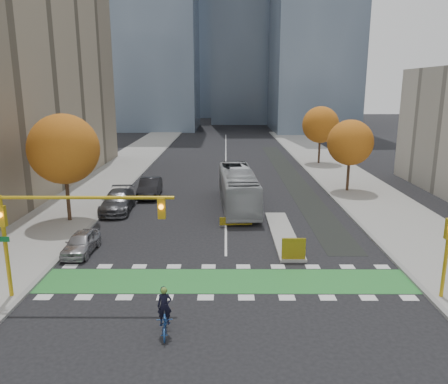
{
  "coord_description": "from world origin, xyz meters",
  "views": [
    {
      "loc": [
        -0.02,
        -20.03,
        10.08
      ],
      "look_at": [
        -0.13,
        9.35,
        3.0
      ],
      "focal_mm": 35.0,
      "sensor_mm": 36.0,
      "label": 1
    }
  ],
  "objects_px": {
    "traffic_signal_west": "(57,220)",
    "bus": "(238,188)",
    "tree_east_far": "(321,125)",
    "parked_car_b": "(150,188)",
    "tree_east_near": "(350,143)",
    "tree_west": "(64,149)",
    "cyclist": "(165,319)",
    "parked_car_c": "(118,201)",
    "hazard_board": "(294,249)",
    "parked_car_a": "(81,243)",
    "traffic_signal_east": "(447,246)"
  },
  "relations": [
    {
      "from": "tree_east_far",
      "to": "parked_car_b",
      "type": "relative_size",
      "value": 1.47
    },
    {
      "from": "tree_west",
      "to": "traffic_signal_east",
      "type": "height_order",
      "value": "tree_west"
    },
    {
      "from": "tree_east_far",
      "to": "parked_car_a",
      "type": "bearing_deg",
      "value": -123.5
    },
    {
      "from": "traffic_signal_east",
      "to": "parked_car_b",
      "type": "xyz_separation_m",
      "value": [
        -17.66,
        20.51,
        -1.88
      ]
    },
    {
      "from": "traffic_signal_west",
      "to": "bus",
      "type": "xyz_separation_m",
      "value": [
        8.98,
        16.9,
        -2.4
      ]
    },
    {
      "from": "parked_car_c",
      "to": "hazard_board",
      "type": "bearing_deg",
      "value": -42.25
    },
    {
      "from": "cyclist",
      "to": "parked_car_b",
      "type": "relative_size",
      "value": 0.41
    },
    {
      "from": "tree_west",
      "to": "parked_car_b",
      "type": "xyz_separation_m",
      "value": [
        4.84,
        8.0,
        -4.76
      ]
    },
    {
      "from": "parked_car_a",
      "to": "tree_west",
      "type": "bearing_deg",
      "value": 116.12
    },
    {
      "from": "tree_east_far",
      "to": "parked_car_b",
      "type": "distance_m",
      "value": 27.01
    },
    {
      "from": "tree_east_near",
      "to": "traffic_signal_west",
      "type": "height_order",
      "value": "tree_east_near"
    },
    {
      "from": "hazard_board",
      "to": "parked_car_a",
      "type": "bearing_deg",
      "value": 174.2
    },
    {
      "from": "tree_west",
      "to": "traffic_signal_west",
      "type": "xyz_separation_m",
      "value": [
        4.07,
        -12.51,
        -1.58
      ]
    },
    {
      "from": "cyclist",
      "to": "bus",
      "type": "bearing_deg",
      "value": 73.93
    },
    {
      "from": "traffic_signal_east",
      "to": "traffic_signal_west",
      "type": "bearing_deg",
      "value": -179.99
    },
    {
      "from": "tree_east_far",
      "to": "parked_car_b",
      "type": "bearing_deg",
      "value": -137.53
    },
    {
      "from": "hazard_board",
      "to": "parked_car_c",
      "type": "relative_size",
      "value": 0.24
    },
    {
      "from": "traffic_signal_east",
      "to": "parked_car_b",
      "type": "relative_size",
      "value": 0.79
    },
    {
      "from": "tree_east_near",
      "to": "bus",
      "type": "bearing_deg",
      "value": -152.87
    },
    {
      "from": "traffic_signal_west",
      "to": "bus",
      "type": "distance_m",
      "value": 19.29
    },
    {
      "from": "traffic_signal_west",
      "to": "parked_car_c",
      "type": "relative_size",
      "value": 1.47
    },
    {
      "from": "tree_east_far",
      "to": "traffic_signal_west",
      "type": "distance_m",
      "value": 43.61
    },
    {
      "from": "traffic_signal_west",
      "to": "parked_car_c",
      "type": "xyz_separation_m",
      "value": [
        -1.07,
        15.51,
        -3.19
      ]
    },
    {
      "from": "bus",
      "to": "parked_car_b",
      "type": "relative_size",
      "value": 2.24
    },
    {
      "from": "hazard_board",
      "to": "parked_car_a",
      "type": "height_order",
      "value": "hazard_board"
    },
    {
      "from": "tree_west",
      "to": "traffic_signal_west",
      "type": "distance_m",
      "value": 13.25
    },
    {
      "from": "tree_east_near",
      "to": "cyclist",
      "type": "height_order",
      "value": "tree_east_near"
    },
    {
      "from": "traffic_signal_west",
      "to": "traffic_signal_east",
      "type": "bearing_deg",
      "value": 0.01
    },
    {
      "from": "tree_east_far",
      "to": "traffic_signal_east",
      "type": "xyz_separation_m",
      "value": [
        -2.0,
        -38.51,
        -2.51
      ]
    },
    {
      "from": "traffic_signal_west",
      "to": "bus",
      "type": "height_order",
      "value": "traffic_signal_west"
    },
    {
      "from": "parked_car_b",
      "to": "parked_car_c",
      "type": "relative_size",
      "value": 0.9
    },
    {
      "from": "traffic_signal_east",
      "to": "parked_car_b",
      "type": "bearing_deg",
      "value": 130.73
    },
    {
      "from": "traffic_signal_east",
      "to": "parked_car_a",
      "type": "xyz_separation_m",
      "value": [
        -19.5,
        6.03,
        -2.06
      ]
    },
    {
      "from": "traffic_signal_west",
      "to": "parked_car_b",
      "type": "height_order",
      "value": "traffic_signal_west"
    },
    {
      "from": "hazard_board",
      "to": "bus",
      "type": "xyz_separation_m",
      "value": [
        -2.95,
        12.19,
        0.83
      ]
    },
    {
      "from": "traffic_signal_east",
      "to": "parked_car_c",
      "type": "bearing_deg",
      "value": 141.5
    },
    {
      "from": "traffic_signal_west",
      "to": "cyclist",
      "type": "height_order",
      "value": "traffic_signal_west"
    },
    {
      "from": "tree_east_far",
      "to": "parked_car_c",
      "type": "height_order",
      "value": "tree_east_far"
    },
    {
      "from": "tree_west",
      "to": "cyclist",
      "type": "xyz_separation_m",
      "value": [
        9.46,
        -15.65,
        -4.91
      ]
    },
    {
      "from": "parked_car_a",
      "to": "traffic_signal_west",
      "type": "bearing_deg",
      "value": -78.66
    },
    {
      "from": "traffic_signal_west",
      "to": "parked_car_c",
      "type": "distance_m",
      "value": 15.88
    },
    {
      "from": "bus",
      "to": "parked_car_a",
      "type": "distance_m",
      "value": 14.83
    },
    {
      "from": "tree_east_near",
      "to": "parked_car_b",
      "type": "xyz_separation_m",
      "value": [
        -19.16,
        -2.0,
        -4.01
      ]
    },
    {
      "from": "cyclist",
      "to": "bus",
      "type": "xyz_separation_m",
      "value": [
        3.59,
        20.04,
        0.92
      ]
    },
    {
      "from": "parked_car_a",
      "to": "parked_car_c",
      "type": "xyz_separation_m",
      "value": [
        0.0,
        9.48,
        0.17
      ]
    },
    {
      "from": "tree_east_near",
      "to": "cyclist",
      "type": "xyz_separation_m",
      "value": [
        -14.54,
        -25.65,
        -4.16
      ]
    },
    {
      "from": "hazard_board",
      "to": "traffic_signal_west",
      "type": "height_order",
      "value": "traffic_signal_west"
    },
    {
      "from": "tree_west",
      "to": "tree_east_near",
      "type": "bearing_deg",
      "value": 22.62
    },
    {
      "from": "hazard_board",
      "to": "traffic_signal_west",
      "type": "distance_m",
      "value": 13.23
    },
    {
      "from": "tree_west",
      "to": "bus",
      "type": "distance_m",
      "value": 14.33
    }
  ]
}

